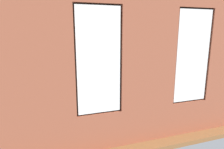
# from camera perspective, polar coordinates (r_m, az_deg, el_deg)

# --- Properties ---
(ground_plane) EXTENTS (6.88, 5.75, 0.10)m
(ground_plane) POSITION_cam_1_polar(r_m,az_deg,el_deg) (6.68, -0.73, -8.00)
(ground_plane) COLOR brown
(brick_wall_with_windows) EXTENTS (6.28, 0.30, 3.15)m
(brick_wall_with_windows) POSITION_cam_1_polar(r_m,az_deg,el_deg) (4.02, 10.26, 1.67)
(brick_wall_with_windows) COLOR #9E5138
(brick_wall_with_windows) RESTS_ON ground_plane
(couch_by_window) EXTENTS (1.99, 0.87, 0.80)m
(couch_by_window) POSITION_cam_1_polar(r_m,az_deg,el_deg) (4.74, -0.69, -11.92)
(couch_by_window) COLOR black
(couch_by_window) RESTS_ON ground_plane
(couch_left) EXTENTS (0.91, 2.09, 0.80)m
(couch_left) POSITION_cam_1_polar(r_m,az_deg,el_deg) (7.21, 19.50, -3.99)
(couch_left) COLOR black
(couch_left) RESTS_ON ground_plane
(coffee_table) EXTENTS (1.29, 0.82, 0.41)m
(coffee_table) POSITION_cam_1_polar(r_m,az_deg,el_deg) (6.60, -2.34, -4.46)
(coffee_table) COLOR tan
(coffee_table) RESTS_ON ground_plane
(cup_ceramic) EXTENTS (0.07, 0.07, 0.09)m
(cup_ceramic) POSITION_cam_1_polar(r_m,az_deg,el_deg) (6.81, 0.19, -3.09)
(cup_ceramic) COLOR #4C4C51
(cup_ceramic) RESTS_ON coffee_table
(candle_jar) EXTENTS (0.08, 0.08, 0.12)m
(candle_jar) POSITION_cam_1_polar(r_m,az_deg,el_deg) (6.36, -5.40, -4.13)
(candle_jar) COLOR #B7333D
(candle_jar) RESTS_ON coffee_table
(table_plant_small) EXTENTS (0.14, 0.14, 0.23)m
(table_plant_small) POSITION_cam_1_polar(r_m,az_deg,el_deg) (6.55, -2.35, -3.00)
(table_plant_small) COLOR beige
(table_plant_small) RESTS_ON coffee_table
(remote_gray) EXTENTS (0.17, 0.12, 0.02)m
(remote_gray) POSITION_cam_1_polar(r_m,az_deg,el_deg) (6.64, -3.94, -3.83)
(remote_gray) COLOR #59595B
(remote_gray) RESTS_ON coffee_table
(media_console) EXTENTS (1.00, 0.42, 0.48)m
(media_console) POSITION_cam_1_polar(r_m,az_deg,el_deg) (6.44, -25.55, -7.32)
(media_console) COLOR black
(media_console) RESTS_ON ground_plane
(tv_flatscreen) EXTENTS (1.05, 0.20, 0.76)m
(tv_flatscreen) POSITION_cam_1_polar(r_m,az_deg,el_deg) (6.27, -26.08, -1.95)
(tv_flatscreen) COLOR black
(tv_flatscreen) RESTS_ON media_console
(papasan_chair) EXTENTS (1.00, 1.00, 0.66)m
(papasan_chair) POSITION_cam_1_polar(r_m,az_deg,el_deg) (8.02, -5.51, -0.98)
(papasan_chair) COLOR olive
(papasan_chair) RESTS_ON ground_plane
(potted_plant_by_left_couch) EXTENTS (0.43, 0.43, 0.66)m
(potted_plant_by_left_couch) POSITION_cam_1_polar(r_m,az_deg,el_deg) (8.15, 10.93, -0.62)
(potted_plant_by_left_couch) COLOR #47423D
(potted_plant_by_left_couch) RESTS_ON ground_plane
(potted_plant_corner_far_left) EXTENTS (0.89, 0.92, 1.27)m
(potted_plant_corner_far_left) POSITION_cam_1_polar(r_m,az_deg,el_deg) (6.25, 28.67, -4.34)
(potted_plant_corner_far_left) COLOR beige
(potted_plant_corner_far_left) RESTS_ON ground_plane
(potted_plant_foreground_right) EXTENTS (0.42, 0.42, 0.69)m
(potted_plant_foreground_right) POSITION_cam_1_polar(r_m,az_deg,el_deg) (8.01, -22.20, -1.85)
(potted_plant_foreground_right) COLOR brown
(potted_plant_foreground_right) RESTS_ON ground_plane
(potted_plant_corner_near_left) EXTENTS (0.88, 0.84, 1.24)m
(potted_plant_corner_near_left) POSITION_cam_1_polar(r_m,az_deg,el_deg) (9.16, 11.13, 2.72)
(potted_plant_corner_near_left) COLOR gray
(potted_plant_corner_near_left) RESTS_ON ground_plane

